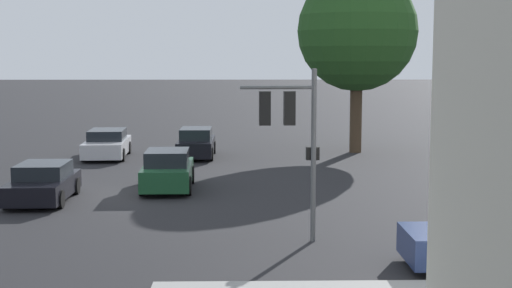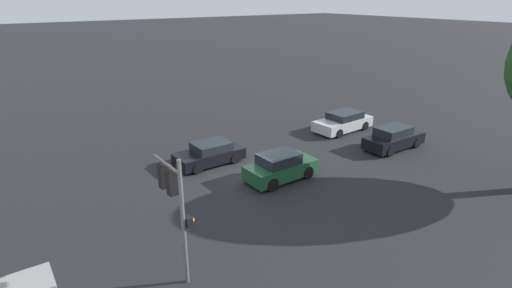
# 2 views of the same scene
# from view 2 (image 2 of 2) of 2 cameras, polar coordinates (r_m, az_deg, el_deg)

# --- Properties ---
(ground_plane) EXTENTS (300.00, 300.00, 0.00)m
(ground_plane) POSITION_cam_2_polar(r_m,az_deg,el_deg) (23.01, -1.38, -3.84)
(ground_plane) COLOR black
(traffic_signal) EXTENTS (0.61, 2.14, 4.68)m
(traffic_signal) POSITION_cam_2_polar(r_m,az_deg,el_deg) (13.85, -11.60, -6.96)
(traffic_signal) COLOR #515456
(traffic_signal) RESTS_ON ground_plane
(crossing_car_0) EXTENTS (4.06, 1.97, 1.53)m
(crossing_car_0) POSITION_cam_2_polar(r_m,az_deg,el_deg) (21.74, 3.50, -3.31)
(crossing_car_0) COLOR #194728
(crossing_car_0) RESTS_ON ground_plane
(crossing_car_1) EXTENTS (4.73, 2.24, 1.40)m
(crossing_car_1) POSITION_cam_2_polar(r_m,az_deg,el_deg) (30.30, 12.36, 3.13)
(crossing_car_1) COLOR #B7B7BC
(crossing_car_1) RESTS_ON ground_plane
(crossing_car_2) EXTENTS (4.12, 2.03, 1.32)m
(crossing_car_2) POSITION_cam_2_polar(r_m,az_deg,el_deg) (23.91, -6.63, -1.38)
(crossing_car_2) COLOR black
(crossing_car_2) RESTS_ON ground_plane
(crossing_car_3) EXTENTS (4.35, 1.85, 1.49)m
(crossing_car_3) POSITION_cam_2_polar(r_m,az_deg,el_deg) (27.58, 19.06, 0.79)
(crossing_car_3) COLOR black
(crossing_car_3) RESTS_ON ground_plane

